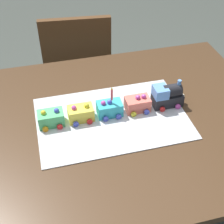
# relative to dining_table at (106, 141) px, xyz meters

# --- Properties ---
(ground_plane) EXTENTS (8.00, 8.00, 0.00)m
(ground_plane) POSITION_rel_dining_table_xyz_m (0.00, 0.00, -0.63)
(ground_plane) COLOR #474C44
(dining_table) EXTENTS (1.40, 1.00, 0.74)m
(dining_table) POSITION_rel_dining_table_xyz_m (0.00, 0.00, 0.00)
(dining_table) COLOR #4C331E
(dining_table) RESTS_ON ground
(chair) EXTENTS (0.44, 0.44, 0.86)m
(chair) POSITION_rel_dining_table_xyz_m (-0.01, -0.83, -0.16)
(chair) COLOR brown
(chair) RESTS_ON ground
(cake_board) EXTENTS (0.60, 0.40, 0.00)m
(cake_board) POSITION_rel_dining_table_xyz_m (-0.03, -0.01, 0.11)
(cake_board) COLOR silver
(cake_board) RESTS_ON dining_table
(cake_locomotive) EXTENTS (0.14, 0.08, 0.12)m
(cake_locomotive) POSITION_rel_dining_table_xyz_m (-0.27, -0.04, 0.16)
(cake_locomotive) COLOR #232328
(cake_locomotive) RESTS_ON cake_board
(cake_car_gondola_coral) EXTENTS (0.10, 0.08, 0.07)m
(cake_car_gondola_coral) POSITION_rel_dining_table_xyz_m (-0.14, -0.04, 0.14)
(cake_car_gondola_coral) COLOR #F27260
(cake_car_gondola_coral) RESTS_ON cake_board
(cake_car_hopper_turquoise) EXTENTS (0.10, 0.08, 0.07)m
(cake_car_hopper_turquoise) POSITION_rel_dining_table_xyz_m (-0.03, -0.04, 0.14)
(cake_car_hopper_turquoise) COLOR #38B7C6
(cake_car_hopper_turquoise) RESTS_ON cake_board
(cake_car_caboose_lemon) EXTENTS (0.10, 0.08, 0.07)m
(cake_car_caboose_lemon) POSITION_rel_dining_table_xyz_m (0.09, -0.04, 0.14)
(cake_car_caboose_lemon) COLOR #F4E04C
(cake_car_caboose_lemon) RESTS_ON cake_board
(cake_car_flatbed_mint_green) EXTENTS (0.10, 0.08, 0.07)m
(cake_car_flatbed_mint_green) POSITION_rel_dining_table_xyz_m (0.21, -0.04, 0.14)
(cake_car_flatbed_mint_green) COLOR #59CC7A
(cake_car_flatbed_mint_green) RESTS_ON cake_board
(birthday_candle) EXTENTS (0.01, 0.01, 0.06)m
(birthday_candle) POSITION_rel_dining_table_xyz_m (-0.03, -0.04, 0.21)
(birthday_candle) COLOR #F24C59
(birthday_candle) RESTS_ON cake_car_hopper_turquoise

